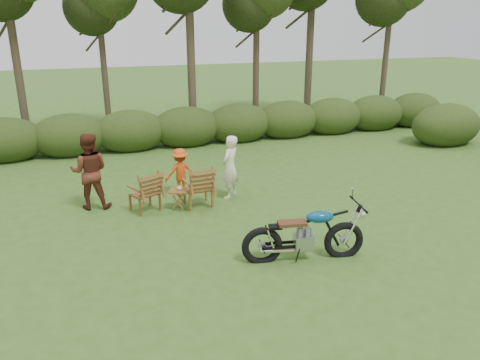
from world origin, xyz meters
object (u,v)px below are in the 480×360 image
object	(u,v)px
lawn_chair_right	(199,205)
child	(181,194)
adult_a	(230,197)
cup	(180,188)
lawn_chair_left	(146,210)
adult_b	(93,207)
motorcycle	(303,258)
side_table	(179,200)

from	to	relation	value
lawn_chair_right	child	distance (m)	0.93
child	adult_a	bearing A→B (deg)	147.60
cup	lawn_chair_left	bearing A→B (deg)	166.89
adult_b	lawn_chair_left	bearing A→B (deg)	164.60
motorcycle	side_table	distance (m)	3.66
lawn_chair_left	cup	size ratio (longest dim) A/B	8.22
motorcycle	child	size ratio (longest dim) A/B	1.80
lawn_chair_right	cup	bearing A→B (deg)	3.02
cup	adult_a	xyz separation A→B (m)	(1.38, 0.34, -0.53)
motorcycle	lawn_chair_left	bearing A→B (deg)	137.11
cup	adult_a	bearing A→B (deg)	13.99
motorcycle	lawn_chair_left	xyz separation A→B (m)	(-2.49, 3.41, 0.00)
cup	child	distance (m)	1.12
side_table	adult_a	size ratio (longest dim) A/B	0.30
adult_a	child	world-z (taller)	adult_a
lawn_chair_right	adult_b	size ratio (longest dim) A/B	0.56
motorcycle	side_table	xyz separation A→B (m)	(-1.70, 3.23, 0.24)
side_table	child	bearing A→B (deg)	75.15
lawn_chair_right	adult_a	world-z (taller)	adult_a
adult_b	child	world-z (taller)	adult_b
cup	child	bearing A→B (deg)	76.62
lawn_chair_left	adult_b	world-z (taller)	adult_b
cup	adult_b	bearing A→B (deg)	158.36
adult_a	adult_b	bearing A→B (deg)	-52.11
child	cup	bearing A→B (deg)	72.37
motorcycle	cup	distance (m)	3.67
lawn_chair_left	side_table	bearing A→B (deg)	143.89
adult_a	adult_b	distance (m)	3.40
side_table	cup	distance (m)	0.29
adult_a	lawn_chair_left	bearing A→B (deg)	-40.52
motorcycle	side_table	world-z (taller)	motorcycle
cup	adult_b	xyz separation A→B (m)	(-1.99, 0.79, -0.53)
adult_b	cup	bearing A→B (deg)	169.95
motorcycle	adult_a	world-z (taller)	adult_a
motorcycle	lawn_chair_right	size ratio (longest dim) A/B	2.16
adult_a	lawn_chair_right	bearing A→B (deg)	-27.26
motorcycle	adult_a	bearing A→B (deg)	105.80
adult_a	motorcycle	bearing A→B (deg)	50.32
cup	adult_b	distance (m)	2.21
lawn_chair_left	cup	bearing A→B (deg)	143.95
cup	adult_a	size ratio (longest dim) A/B	0.07
side_table	lawn_chair_left	bearing A→B (deg)	166.83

